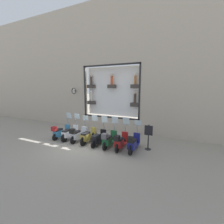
{
  "coord_description": "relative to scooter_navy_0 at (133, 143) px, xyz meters",
  "views": [
    {
      "loc": [
        -7.23,
        -5.1,
        3.49
      ],
      "look_at": [
        1.75,
        -0.94,
        1.83
      ],
      "focal_mm": 24.0,
      "sensor_mm": 36.0,
      "label": 1
    }
  ],
  "objects": [
    {
      "name": "scooter_teal_7",
      "position": [
        -0.01,
        5.16,
        -0.03
      ],
      "size": [
        1.79,
        0.61,
        1.67
      ],
      "color": "black",
      "rests_on": "ground_plane"
    },
    {
      "name": "scooter_silver_5",
      "position": [
        -0.01,
        3.68,
        -0.01
      ],
      "size": [
        1.8,
        0.6,
        1.56
      ],
      "color": "black",
      "rests_on": "ground_plane"
    },
    {
      "name": "ground_plane",
      "position": [
        -0.25,
        2.91,
        -0.49
      ],
      "size": [
        120.0,
        120.0,
        0.0
      ],
      "primitive_type": "plane",
      "color": "gray"
    },
    {
      "name": "scooter_black_3",
      "position": [
        0.05,
        2.21,
        -0.07
      ],
      "size": [
        1.79,
        0.6,
        1.63
      ],
      "color": "black",
      "rests_on": "ground_plane"
    },
    {
      "name": "scooter_olive_4",
      "position": [
        0.06,
        2.95,
        -0.04
      ],
      "size": [
        1.81,
        0.61,
        1.65
      ],
      "color": "black",
      "rests_on": "ground_plane"
    },
    {
      "name": "shop_sign_post",
      "position": [
        0.62,
        -0.67,
        0.27
      ],
      "size": [
        0.36,
        0.45,
        1.44
      ],
      "color": "#232326",
      "rests_on": "ground_plane"
    },
    {
      "name": "scooter_green_2",
      "position": [
        -0.01,
        1.47,
        -0.01
      ],
      "size": [
        1.8,
        0.6,
        1.68
      ],
      "color": "black",
      "rests_on": "ground_plane"
    },
    {
      "name": "scooter_red_1",
      "position": [
        -0.01,
        0.74,
        -0.01
      ],
      "size": [
        1.8,
        0.61,
        1.69
      ],
      "color": "black",
      "rests_on": "ground_plane"
    },
    {
      "name": "scooter_white_6",
      "position": [
        0.06,
        4.42,
        -0.04
      ],
      "size": [
        1.81,
        0.6,
        1.65
      ],
      "color": "black",
      "rests_on": "ground_plane"
    },
    {
      "name": "scooter_navy_0",
      "position": [
        0.0,
        0.0,
        0.0
      ],
      "size": [
        1.81,
        0.61,
        1.58
      ],
      "color": "black",
      "rests_on": "ground_plane"
    },
    {
      "name": "building_facade",
      "position": [
        3.35,
        2.91,
        4.57
      ],
      "size": [
        1.18,
        36.0,
        9.92
      ],
      "color": "#ADA08E",
      "rests_on": "ground_plane"
    }
  ]
}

